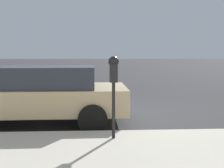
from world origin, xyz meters
TOP-DOWN VIEW (x-y plane):
  - ground_plane at (0.00, 0.00)m, footprint 220.00×220.00m
  - parking_meter at (-2.69, 0.10)m, footprint 0.21×0.19m
  - car_tan at (-0.91, 1.80)m, footprint 2.14×4.31m

SIDE VIEW (x-z plane):
  - ground_plane at x=0.00m, z-range 0.00..0.00m
  - car_tan at x=-0.91m, z-range 0.05..1.47m
  - parking_meter at x=-2.69m, z-range 0.57..2.08m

